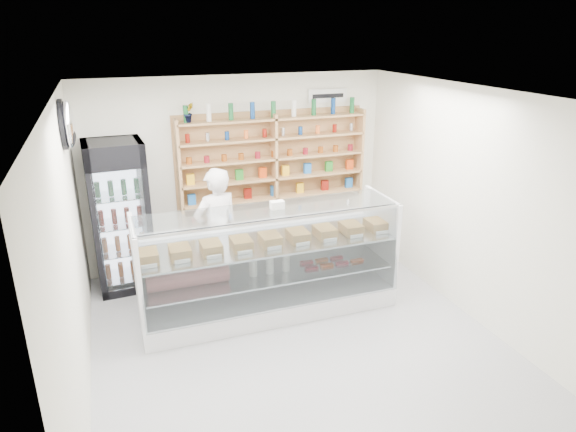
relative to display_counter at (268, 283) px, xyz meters
name	(u,v)px	position (x,y,z in m)	size (l,w,h in m)	color
room	(299,230)	(0.09, -0.83, 1.03)	(5.00, 5.00, 5.00)	#A4A3A8
display_counter	(268,283)	(0.00, 0.00, 0.00)	(3.18, 0.95, 1.38)	white
shop_worker	(217,232)	(-0.48, 0.69, 0.50)	(0.64, 0.42, 1.75)	silver
drinks_cooler	(120,216)	(-1.66, 1.31, 0.66)	(0.78, 0.76, 2.05)	black
wall_shelving	(274,158)	(0.59, 1.51, 1.22)	(2.84, 0.28, 1.33)	tan
potted_plant	(189,113)	(-0.62, 1.51, 1.96)	(0.15, 0.12, 0.27)	#1E6626
security_mirror	(68,124)	(-2.08, 0.37, 2.08)	(0.15, 0.50, 0.50)	silver
wall_sign	(328,96)	(1.49, 1.64, 2.08)	(0.62, 0.03, 0.20)	white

